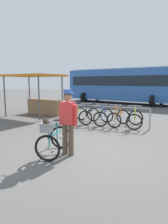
% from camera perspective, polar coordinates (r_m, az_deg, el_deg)
% --- Properties ---
extents(ground_plane, '(80.00, 80.00, 0.00)m').
position_cam_1_polar(ground_plane, '(5.72, -2.02, -11.23)').
color(ground_plane, '#514F4C').
extents(bike_rack_rail, '(3.91, 0.24, 0.88)m').
position_cam_1_polar(bike_rack_rail, '(9.13, 5.67, 0.52)').
color(bike_rack_rail, '#99999E').
rests_on(bike_rack_rail, ground).
extents(racked_bike_yellow, '(0.70, 1.11, 0.97)m').
position_cam_1_polar(racked_bike_yellow, '(9.94, -2.18, -0.66)').
color(racked_bike_yellow, black).
rests_on(racked_bike_yellow, ground).
extents(racked_bike_black, '(0.76, 1.15, 0.97)m').
position_cam_1_polar(racked_bike_black, '(9.64, 1.50, -0.94)').
color(racked_bike_black, black).
rests_on(racked_bike_black, ground).
extents(racked_bike_blue, '(0.79, 1.17, 0.97)m').
position_cam_1_polar(racked_bike_blue, '(9.38, 5.41, -1.23)').
color(racked_bike_blue, black).
rests_on(racked_bike_blue, ground).
extents(racked_bike_orange, '(0.73, 1.14, 0.97)m').
position_cam_1_polar(racked_bike_orange, '(9.17, 9.52, -1.53)').
color(racked_bike_orange, black).
rests_on(racked_bike_orange, ground).
extents(racked_bike_lime, '(0.86, 1.22, 0.98)m').
position_cam_1_polar(racked_bike_lime, '(9.00, 13.81, -1.83)').
color(racked_bike_lime, black).
rests_on(racked_bike_lime, ground).
extents(featured_bicycle, '(0.93, 1.25, 1.09)m').
position_cam_1_polar(featured_bicycle, '(5.44, -8.52, -7.00)').
color(featured_bicycle, black).
rests_on(featured_bicycle, ground).
extents(person_with_featured_bike, '(0.53, 0.32, 1.72)m').
position_cam_1_polar(person_with_featured_bike, '(5.39, -4.48, -2.03)').
color(person_with_featured_bike, brown).
rests_on(person_with_featured_bike, ground).
extents(bus_distant, '(10.24, 4.27, 3.08)m').
position_cam_1_polar(bus_distant, '(19.19, 10.25, 7.63)').
color(bus_distant, '#3366B7').
rests_on(bus_distant, ground).
extents(market_stall, '(3.27, 2.53, 2.30)m').
position_cam_1_polar(market_stall, '(12.07, -12.54, 5.63)').
color(market_stall, '#4C4C51').
rests_on(market_stall, ground).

